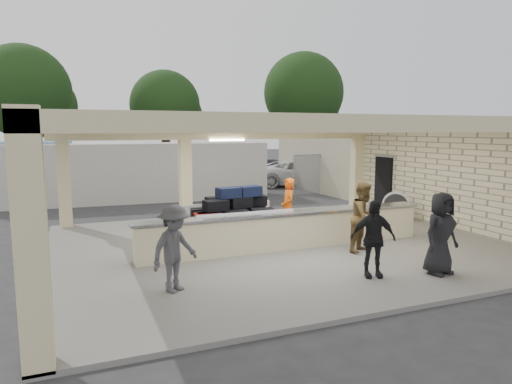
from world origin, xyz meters
name	(u,v)px	position (x,y,z in m)	size (l,w,h in m)	color
ground	(279,247)	(0.00, 0.00, 0.00)	(120.00, 120.00, 0.00)	#2A2A2D
pavilion	(277,196)	(0.21, 0.66, 1.35)	(12.01, 10.00, 3.55)	slate
baggage_counter	(288,230)	(0.00, -0.50, 0.59)	(8.20, 0.58, 0.98)	beige
luggage_cart	(234,214)	(-1.17, 0.50, 0.95)	(2.71, 1.69, 1.58)	silver
drum_fan	(396,205)	(5.10, 1.39, 0.65)	(0.90, 0.83, 1.03)	silver
baggage_handler	(288,208)	(0.60, 0.70, 0.97)	(0.64, 0.35, 1.74)	#E3530B
passenger_a	(364,217)	(1.69, -1.53, 1.01)	(0.88, 0.39, 1.82)	brown
passenger_b	(373,239)	(0.63, -3.34, 0.94)	(0.98, 0.36, 1.68)	black
passenger_c	(175,248)	(-3.49, -2.62, 0.96)	(1.11, 0.39, 1.72)	#454448
passenger_d	(441,233)	(2.12, -3.73, 1.01)	(0.89, 0.36, 1.81)	black
car_white_a	(298,173)	(7.04, 12.48, 0.74)	(2.45, 5.17, 1.48)	white
car_white_b	(355,170)	(11.55, 13.34, 0.71)	(1.68, 4.51, 1.42)	white
car_dark	(272,170)	(6.59, 15.19, 0.69)	(1.46, 4.13, 1.38)	black
container_white	(134,172)	(-2.57, 10.28, 1.32)	(12.19, 2.44, 2.64)	beige
fence	(392,170)	(11.00, 9.00, 1.05)	(12.06, 0.06, 2.03)	gray
tree_left	(29,95)	(-7.68, 24.16, 5.59)	(6.60, 6.30, 9.00)	#382619
tree_mid	(169,108)	(2.32, 26.16, 4.96)	(6.00, 5.60, 8.00)	#382619
tree_right	(306,96)	(14.32, 25.16, 6.21)	(7.20, 7.00, 10.00)	#382619
adjacent_building	(358,160)	(9.50, 10.00, 1.60)	(6.00, 8.00, 3.20)	#B0A98C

